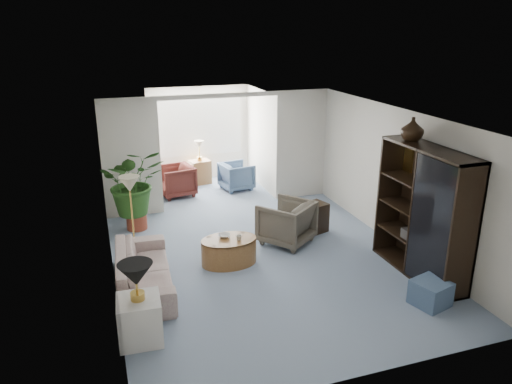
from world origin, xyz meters
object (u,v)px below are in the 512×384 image
object	(u,v)px
coffee_table	(229,251)
sofa	(144,270)
coffee_bowl	(224,236)
sunroom_chair_blue	(237,176)
plant_pot	(137,221)
side_table_dark	(314,218)
ottoman	(431,293)
floor_lamp	(129,184)
coffee_cup	(239,238)
cabinet_urn	(412,129)
wingback_chair	(286,222)
table_lamp	(136,275)
sunroom_chair_maroon	(176,181)
end_table	(140,320)
entertainment_cabinet	(423,213)
sunroom_table	(200,172)
framed_picture	(404,157)

from	to	relation	value
coffee_table	sofa	bearing A→B (deg)	-166.15
coffee_bowl	sofa	bearing A→B (deg)	-161.93
coffee_bowl	sunroom_chair_blue	xyz separation A→B (m)	(1.30, 3.67, -0.14)
plant_pot	side_table_dark	bearing A→B (deg)	-20.78
ottoman	coffee_bowl	bearing A→B (deg)	137.13
floor_lamp	coffee_cup	size ratio (longest dim) A/B	3.80
floor_lamp	side_table_dark	distance (m)	3.56
coffee_bowl	coffee_cup	size ratio (longest dim) A/B	2.17
coffee_table	coffee_bowl	size ratio (longest dim) A/B	4.61
cabinet_urn	coffee_bowl	bearing A→B (deg)	162.68
coffee_cup	sunroom_chair_blue	distance (m)	4.03
wingback_chair	table_lamp	bearing A→B (deg)	-0.62
wingback_chair	sunroom_chair_maroon	size ratio (longest dim) A/B	1.10
end_table	side_table_dark	distance (m)	4.38
entertainment_cabinet	sunroom_chair_maroon	xyz separation A→B (m)	(-3.09, 5.07, -0.69)
entertainment_cabinet	cabinet_urn	bearing A→B (deg)	90.00
plant_pot	sunroom_chair_maroon	distance (m)	2.07
floor_lamp	coffee_table	bearing A→B (deg)	-35.49
coffee_bowl	sunroom_table	bearing A→B (deg)	82.89
sofa	plant_pot	distance (m)	2.39
coffee_cup	sunroom_chair_maroon	xyz separation A→B (m)	(-0.40, 3.87, -0.13)
side_table_dark	entertainment_cabinet	size ratio (longest dim) A/B	0.27
wingback_chair	sunroom_chair_maroon	distance (m)	3.61
end_table	sunroom_chair_maroon	bearing A→B (deg)	75.57
sofa	side_table_dark	size ratio (longest dim) A/B	3.55
plant_pot	table_lamp	bearing A→B (deg)	-94.93
table_lamp	side_table_dark	size ratio (longest dim) A/B	0.76
side_table_dark	plant_pot	xyz separation A→B (m)	(-3.28, 1.24, -0.13)
end_table	side_table_dark	world-z (taller)	end_table
wingback_chair	ottoman	xyz separation A→B (m)	(1.18, -2.67, -0.22)
side_table_dark	sofa	bearing A→B (deg)	-161.43
sunroom_table	entertainment_cabinet	bearing A→B (deg)	-68.12
end_table	side_table_dark	size ratio (longest dim) A/B	1.03
end_table	ottoman	size ratio (longest dim) A/B	1.28
framed_picture	ottoman	distance (m)	2.48
coffee_table	ottoman	size ratio (longest dim) A/B	2.04
coffee_table	plant_pot	bearing A→B (deg)	123.40
coffee_table	sunroom_chair_blue	distance (m)	3.97
coffee_table	ottoman	bearing A→B (deg)	-42.18
end_table	plant_pot	bearing A→B (deg)	85.07
coffee_bowl	plant_pot	xyz separation A→B (m)	(-1.29, 1.93, -0.32)
floor_lamp	wingback_chair	world-z (taller)	floor_lamp
coffee_table	plant_pot	distance (m)	2.43
wingback_chair	plant_pot	distance (m)	3.01
framed_picture	wingback_chair	world-z (taller)	framed_picture
floor_lamp	table_lamp	bearing A→B (deg)	-93.80
plant_pot	sunroom_chair_blue	xyz separation A→B (m)	(2.59, 1.74, 0.17)
sofa	floor_lamp	world-z (taller)	floor_lamp
sofa	sunroom_chair_blue	distance (m)	4.94
coffee_table	cabinet_urn	bearing A→B (deg)	-15.76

